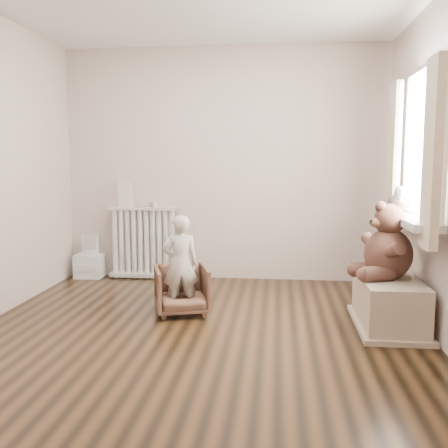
# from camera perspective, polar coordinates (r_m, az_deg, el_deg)

# --- Properties ---
(floor) EXTENTS (3.60, 3.60, 0.01)m
(floor) POSITION_cam_1_polar(r_m,az_deg,el_deg) (4.09, -2.83, -11.97)
(floor) COLOR black
(floor) RESTS_ON ground
(back_wall) EXTENTS (3.60, 0.02, 2.60)m
(back_wall) POSITION_cam_1_polar(r_m,az_deg,el_deg) (5.65, -0.03, 6.78)
(back_wall) COLOR beige
(back_wall) RESTS_ON ground
(front_wall) EXTENTS (3.60, 0.02, 2.60)m
(front_wall) POSITION_cam_1_polar(r_m,az_deg,el_deg) (2.10, -10.81, 5.91)
(front_wall) COLOR beige
(front_wall) RESTS_ON ground
(right_wall) EXTENTS (0.02, 3.60, 2.60)m
(right_wall) POSITION_cam_1_polar(r_m,az_deg,el_deg) (3.99, 23.63, 6.00)
(right_wall) COLOR beige
(right_wall) RESTS_ON ground
(window) EXTENTS (0.03, 0.90, 1.10)m
(window) POSITION_cam_1_polar(r_m,az_deg,el_deg) (4.27, 22.01, 8.13)
(window) COLOR white
(window) RESTS_ON right_wall
(window_sill) EXTENTS (0.22, 1.10, 0.06)m
(window_sill) POSITION_cam_1_polar(r_m,az_deg,el_deg) (4.27, 20.48, 0.40)
(window_sill) COLOR silver
(window_sill) RESTS_ON right_wall
(curtain_left) EXTENTS (0.06, 0.26, 1.30)m
(curtain_left) POSITION_cam_1_polar(r_m,az_deg,el_deg) (3.69, 22.71, 7.39)
(curtain_left) COLOR beige
(curtain_left) RESTS_ON right_wall
(curtain_right) EXTENTS (0.06, 0.26, 1.30)m
(curtain_right) POSITION_cam_1_polar(r_m,az_deg,el_deg) (4.80, 18.85, 7.40)
(curtain_right) COLOR beige
(curtain_right) RESTS_ON right_wall
(radiator) EXTENTS (0.78, 0.15, 0.82)m
(radiator) POSITION_cam_1_polar(r_m,az_deg,el_deg) (5.78, -9.19, -2.37)
(radiator) COLOR silver
(radiator) RESTS_ON floor
(paper_doll) EXTENTS (0.18, 0.02, 0.30)m
(paper_doll) POSITION_cam_1_polar(r_m,az_deg,el_deg) (5.77, -11.14, 3.40)
(paper_doll) COLOR beige
(paper_doll) RESTS_ON radiator
(tin_a) EXTENTS (0.09, 0.09, 0.06)m
(tin_a) POSITION_cam_1_polar(r_m,az_deg,el_deg) (5.69, -8.03, 2.20)
(tin_a) COLOR #A59E8C
(tin_a) RESTS_ON radiator
(toy_vanity) EXTENTS (0.31, 0.22, 0.49)m
(toy_vanity) POSITION_cam_1_polar(r_m,az_deg,el_deg) (5.97, -15.17, -3.34)
(toy_vanity) COLOR silver
(toy_vanity) RESTS_ON floor
(armchair) EXTENTS (0.58, 0.58, 0.42)m
(armchair) POSITION_cam_1_polar(r_m,az_deg,el_deg) (4.46, -4.86, -7.50)
(armchair) COLOR brown
(armchair) RESTS_ON floor
(child) EXTENTS (0.36, 0.29, 0.86)m
(child) POSITION_cam_1_polar(r_m,az_deg,el_deg) (4.36, -5.02, -4.61)
(child) COLOR silver
(child) RESTS_ON armchair
(toy_bench) EXTENTS (0.46, 0.86, 0.41)m
(toy_bench) POSITION_cam_1_polar(r_m,az_deg,el_deg) (4.31, 18.33, -8.55)
(toy_bench) COLOR #BAAA8E
(toy_bench) RESTS_ON floor
(teddy_bear) EXTENTS (0.59, 0.51, 0.61)m
(teddy_bear) POSITION_cam_1_polar(r_m,az_deg,el_deg) (4.21, 18.30, -2.36)
(teddy_bear) COLOR #361F17
(teddy_bear) RESTS_ON toy_bench
(plush_cat) EXTENTS (0.24, 0.31, 0.23)m
(plush_cat) POSITION_cam_1_polar(r_m,az_deg,el_deg) (4.62, 19.29, 2.56)
(plush_cat) COLOR #6C645B
(plush_cat) RESTS_ON window_sill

